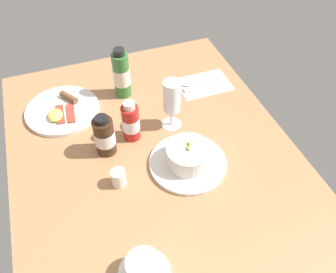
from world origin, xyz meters
TOP-DOWN VIEW (x-y plane):
  - ground_plane at (0.00, 0.00)cm, footprint 110.00×84.00cm
  - porridge_bowl at (-6.38, -8.01)cm, footprint 22.54×22.54cm
  - cutlery_setting at (26.27, -27.30)cm, footprint 13.25×18.81cm
  - coffee_cup at (-32.92, 13.42)cm, footprint 12.35×12.35cm
  - creamer_jug at (-6.13, 12.52)cm, footprint 4.43×4.63cm
  - wine_glass at (10.86, -9.27)cm, footprint 6.48×6.48cm
  - sauce_bottle_red at (10.01, 4.20)cm, footprint 5.43×5.43cm
  - sauce_bottle_green at (31.13, 1.35)cm, footprint 5.78×5.78cm
  - sauce_bottle_brown at (7.03, 12.98)cm, footprint 6.11×6.11cm
  - breakfast_plate at (28.79, 23.21)cm, footprint 24.51×24.51cm

SIDE VIEW (x-z plane):
  - ground_plane at x=0.00cm, z-range -3.00..0.00cm
  - cutlery_setting at x=26.27cm, z-range -0.20..0.70cm
  - breakfast_plate at x=28.79cm, z-range -0.94..2.76cm
  - creamer_jug at x=-6.13cm, z-range -0.16..5.53cm
  - coffee_cup at x=-32.92cm, z-range -0.15..6.10cm
  - porridge_bowl at x=-6.38cm, z-range -0.74..7.08cm
  - sauce_bottle_red at x=10.01cm, z-range -0.72..13.27cm
  - sauce_bottle_brown at x=7.03cm, z-range -0.58..13.17cm
  - sauce_bottle_green at x=31.13cm, z-range -0.82..17.55cm
  - wine_glass at x=10.86cm, z-range 2.46..19.62cm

